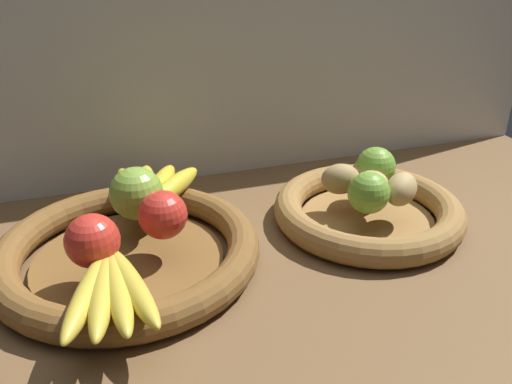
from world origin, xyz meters
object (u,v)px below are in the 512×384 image
at_px(potato_back, 368,172).
at_px(potato_small, 401,189).
at_px(potato_large, 370,185).
at_px(potato_oblong, 340,179).
at_px(fruit_bowl_right, 368,211).
at_px(banana_bunch_back, 152,188).
at_px(lime_far, 376,166).
at_px(apple_red_right, 163,215).
at_px(fruit_bowl_left, 128,251).
at_px(apple_red_front, 92,241).
at_px(banana_bunch_front, 110,287).
at_px(apple_green_back, 136,193).
at_px(lime_near, 369,193).

height_order(potato_back, potato_small, potato_small).
relative_size(potato_large, potato_oblong, 1.01).
bearing_deg(fruit_bowl_right, potato_back, 65.56).
bearing_deg(banana_bunch_back, potato_large, -18.60).
xyz_separation_m(fruit_bowl_right, lime_far, (0.03, 0.04, 0.06)).
xyz_separation_m(potato_back, lime_far, (0.01, -0.01, 0.01)).
bearing_deg(fruit_bowl_right, apple_red_right, -177.26).
height_order(fruit_bowl_left, apple_red_front, apple_red_front).
relative_size(apple_red_right, potato_large, 1.07).
xyz_separation_m(banana_bunch_front, potato_back, (0.44, 0.18, 0.01)).
distance_m(apple_green_back, apple_red_right, 0.07).
xyz_separation_m(fruit_bowl_right, banana_bunch_front, (-0.42, -0.14, 0.04)).
bearing_deg(potato_back, apple_green_back, 179.28).
height_order(apple_red_right, potato_oblong, apple_red_right).
bearing_deg(potato_oblong, fruit_bowl_left, -175.09).
distance_m(apple_green_back, potato_large, 0.37).
relative_size(apple_red_right, banana_bunch_front, 0.36).
xyz_separation_m(potato_back, potato_oblong, (-0.06, -0.02, 0.00)).
bearing_deg(apple_red_right, potato_small, -2.82).
distance_m(banana_bunch_front, lime_far, 0.49).
bearing_deg(potato_back, potato_small, -81.03).
xyz_separation_m(apple_red_front, potato_large, (0.43, 0.06, -0.01)).
bearing_deg(fruit_bowl_right, lime_near, -123.69).
height_order(banana_bunch_front, lime_near, lime_near).
height_order(potato_back, potato_large, same).
bearing_deg(fruit_bowl_left, lime_near, -6.58).
height_order(apple_green_back, potato_small, apple_green_back).
bearing_deg(lime_near, potato_back, 61.02).
bearing_deg(apple_red_right, potato_oblong, 8.81).
height_order(banana_bunch_front, banana_bunch_back, banana_bunch_back).
bearing_deg(potato_back, fruit_bowl_right, -114.44).
height_order(potato_back, lime_far, lime_far).
relative_size(fruit_bowl_left, apple_green_back, 4.76).
bearing_deg(apple_red_right, fruit_bowl_left, 162.89).
bearing_deg(banana_bunch_back, fruit_bowl_left, -115.84).
height_order(banana_bunch_front, potato_large, potato_large).
xyz_separation_m(fruit_bowl_left, apple_green_back, (0.02, 0.05, 0.06)).
height_order(apple_green_back, potato_large, apple_green_back).
bearing_deg(lime_far, potato_small, -88.51).
distance_m(fruit_bowl_left, potato_oblong, 0.35).
height_order(fruit_bowl_right, banana_bunch_front, banana_bunch_front).
height_order(apple_green_back, apple_red_front, apple_green_back).
relative_size(banana_bunch_back, potato_oblong, 2.76).
height_order(potato_small, lime_near, lime_near).
distance_m(fruit_bowl_right, apple_green_back, 0.37).
distance_m(banana_bunch_back, potato_back, 0.36).
height_order(apple_green_back, lime_far, apple_green_back).
xyz_separation_m(fruit_bowl_left, apple_red_right, (0.05, -0.02, 0.06)).
distance_m(apple_green_back, potato_oblong, 0.33).
xyz_separation_m(apple_red_right, lime_far, (0.37, 0.06, -0.00)).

